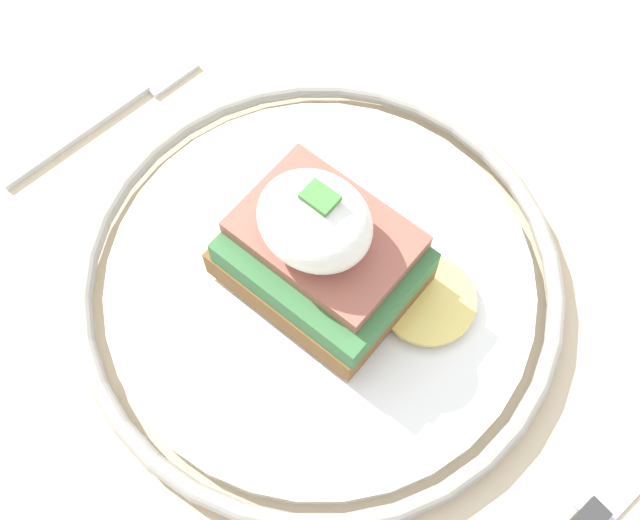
# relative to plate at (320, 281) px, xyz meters

# --- Properties ---
(ground_plane) EXTENTS (6.00, 6.00, 0.00)m
(ground_plane) POSITION_rel_plate_xyz_m (-0.02, -0.02, -0.76)
(ground_plane) COLOR #9E9993
(dining_table) EXTENTS (1.08, 0.72, 0.76)m
(dining_table) POSITION_rel_plate_xyz_m (-0.02, -0.02, -0.13)
(dining_table) COLOR #C6B28E
(dining_table) RESTS_ON ground_plane
(plate) EXTENTS (0.27, 0.27, 0.02)m
(plate) POSITION_rel_plate_xyz_m (0.00, 0.00, 0.00)
(plate) COLOR white
(plate) RESTS_ON dining_table
(sandwich) EXTENTS (0.13, 0.09, 0.09)m
(sandwich) POSITION_rel_plate_xyz_m (0.00, 0.00, 0.04)
(sandwich) COLOR brown
(sandwich) RESTS_ON plate
(fork) EXTENTS (0.03, 0.14, 0.00)m
(fork) POSITION_rel_plate_xyz_m (-0.18, 0.01, -0.01)
(fork) COLOR silver
(fork) RESTS_ON dining_table
(knife) EXTENTS (0.04, 0.18, 0.01)m
(knife) POSITION_rel_plate_xyz_m (0.18, -0.01, -0.01)
(knife) COLOR #2D2D2D
(knife) RESTS_ON dining_table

